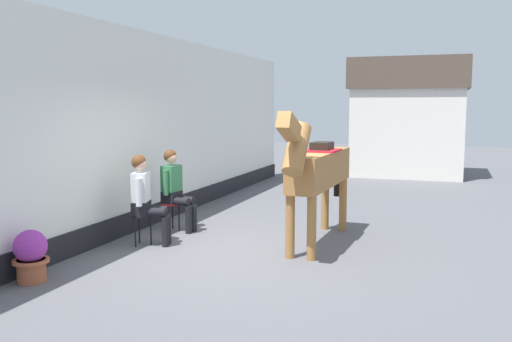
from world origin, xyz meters
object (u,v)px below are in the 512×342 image
(seated_visitor_near, at_px, (145,195))
(flower_planter_near, at_px, (31,255))
(seated_visitor_far, at_px, (175,186))
(saddled_horse_center, at_px, (318,170))

(seated_visitor_near, distance_m, flower_planter_near, 2.09)
(seated_visitor_far, distance_m, flower_planter_near, 3.08)
(saddled_horse_center, bearing_deg, seated_visitor_near, -160.19)
(seated_visitor_near, relative_size, seated_visitor_far, 1.00)
(seated_visitor_near, relative_size, saddled_horse_center, 0.46)
(seated_visitor_near, height_order, seated_visitor_far, same)
(seated_visitor_far, xyz_separation_m, saddled_horse_center, (2.49, -0.13, 0.38))
(seated_visitor_far, height_order, saddled_horse_center, saddled_horse_center)
(seated_visitor_far, xyz_separation_m, flower_planter_near, (-0.36, -3.03, -0.44))
(seated_visitor_far, relative_size, flower_planter_near, 2.17)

